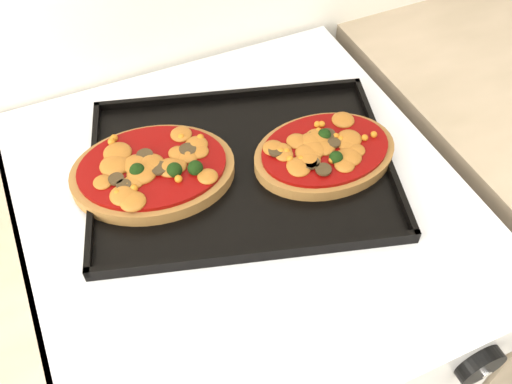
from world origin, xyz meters
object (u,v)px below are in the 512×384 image
stove (244,335)px  pizza_left (153,169)px  baking_tray (241,166)px  pizza_right (325,152)px

stove → pizza_left: bearing=150.6°
stove → pizza_left: (-0.10, 0.06, 0.48)m
baking_tray → pizza_left: (-0.12, 0.03, 0.01)m
pizza_left → pizza_right: (0.23, -0.07, -0.00)m
stove → baking_tray: (0.01, 0.03, 0.47)m
stove → pizza_left: 0.49m
baking_tray → pizza_right: (0.11, -0.03, 0.01)m
stove → pizza_right: size_ratio=4.45×
baking_tray → pizza_right: size_ratio=2.04×
pizza_right → pizza_left: bearing=164.1°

